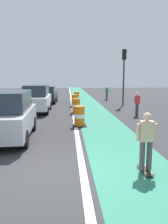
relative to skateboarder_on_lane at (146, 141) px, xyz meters
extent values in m
plane|color=#2D2D30|center=(-2.63, 0.09, -0.91)|extent=(100.00, 100.00, 0.00)
cube|color=#2D755B|center=(-0.23, 12.09, -0.91)|extent=(2.50, 80.00, 0.01)
cube|color=silver|center=(-1.73, 12.09, -0.91)|extent=(0.20, 80.00, 0.01)
cube|color=black|center=(0.00, 0.00, -0.84)|extent=(0.23, 0.80, 0.02)
cylinder|color=silver|center=(0.08, -0.26, -0.86)|extent=(0.04, 0.11, 0.11)
cylinder|color=silver|center=(-0.07, -0.26, -0.86)|extent=(0.04, 0.11, 0.11)
cylinder|color=silver|center=(0.07, 0.26, -0.86)|extent=(0.04, 0.11, 0.11)
cylinder|color=silver|center=(-0.08, 0.26, -0.86)|extent=(0.04, 0.11, 0.11)
cylinder|color=#514C47|center=(0.10, 0.00, -0.42)|extent=(0.15, 0.15, 0.82)
cylinder|color=#514C47|center=(-0.10, 0.00, -0.42)|extent=(0.15, 0.15, 0.82)
cube|color=beige|center=(0.00, 0.00, 0.27)|extent=(0.36, 0.23, 0.56)
cylinder|color=beige|center=(0.24, 0.00, 0.24)|extent=(0.09, 0.09, 0.48)
cylinder|color=beige|center=(-0.24, 0.00, 0.24)|extent=(0.09, 0.09, 0.48)
sphere|color=beige|center=(0.00, 0.00, 0.67)|extent=(0.22, 0.22, 0.22)
cube|color=#9EA0A5|center=(-4.65, 3.83, -0.12)|extent=(2.03, 4.67, 0.90)
cube|color=#232D38|center=(-4.65, 3.83, 0.73)|extent=(1.74, 2.92, 0.80)
cylinder|color=black|center=(-3.89, 5.29, -0.57)|extent=(0.31, 0.69, 0.68)
cylinder|color=black|center=(-3.77, 2.44, -0.57)|extent=(0.31, 0.69, 0.68)
cube|color=silver|center=(-4.47, 11.31, -0.12)|extent=(1.88, 4.62, 0.90)
cube|color=#232D38|center=(-4.47, 11.31, 0.73)|extent=(1.64, 2.87, 0.80)
cylinder|color=black|center=(-5.31, 12.73, -0.57)|extent=(0.29, 0.68, 0.68)
cylinder|color=black|center=(-3.67, 12.75, -0.57)|extent=(0.29, 0.68, 0.68)
cylinder|color=black|center=(-5.28, 9.88, -0.57)|extent=(0.29, 0.68, 0.68)
cylinder|color=black|center=(-3.64, 9.89, -0.57)|extent=(0.29, 0.68, 0.68)
cube|color=black|center=(-4.28, 17.50, -0.21)|extent=(1.95, 4.15, 0.72)
cube|color=#232D38|center=(-4.29, 17.25, 0.47)|extent=(1.66, 1.76, 0.64)
cylinder|color=black|center=(-5.07, 18.80, -0.57)|extent=(0.30, 0.69, 0.68)
cylinder|color=black|center=(-3.43, 18.75, -0.57)|extent=(0.30, 0.69, 0.68)
cylinder|color=black|center=(-5.14, 16.25, -0.57)|extent=(0.30, 0.69, 0.68)
cylinder|color=black|center=(-3.50, 16.21, -0.57)|extent=(0.30, 0.69, 0.68)
cylinder|color=orange|center=(-1.52, 6.09, -0.66)|extent=(0.56, 0.56, 0.42)
cylinder|color=white|center=(-1.52, 6.09, -0.35)|extent=(0.57, 0.57, 0.21)
cylinder|color=orange|center=(-1.52, 6.09, -0.03)|extent=(0.56, 0.56, 0.42)
cube|color=black|center=(-1.52, 6.09, -0.89)|extent=(0.73, 0.73, 0.04)
cylinder|color=orange|center=(-1.55, 10.36, -0.66)|extent=(0.56, 0.56, 0.42)
cylinder|color=white|center=(-1.55, 10.36, -0.35)|extent=(0.57, 0.57, 0.21)
cylinder|color=orange|center=(-1.55, 10.36, -0.03)|extent=(0.56, 0.56, 0.42)
cube|color=black|center=(-1.55, 10.36, -0.89)|extent=(0.73, 0.73, 0.04)
cylinder|color=orange|center=(-1.54, 14.17, -0.66)|extent=(0.56, 0.56, 0.42)
cylinder|color=white|center=(-1.54, 14.17, -0.35)|extent=(0.57, 0.57, 0.21)
cylinder|color=orange|center=(-1.54, 14.17, -0.03)|extent=(0.56, 0.56, 0.42)
cube|color=black|center=(-1.54, 14.17, -0.89)|extent=(0.73, 0.73, 0.04)
cylinder|color=orange|center=(-1.20, 17.92, -0.66)|extent=(0.56, 0.56, 0.42)
cylinder|color=white|center=(-1.20, 17.92, -0.35)|extent=(0.57, 0.57, 0.21)
cylinder|color=orange|center=(-1.20, 17.92, -0.03)|extent=(0.56, 0.56, 0.42)
cube|color=black|center=(-1.20, 17.92, -0.89)|extent=(0.73, 0.73, 0.04)
cylinder|color=#2D2D2D|center=(2.97, 14.60, 1.19)|extent=(0.14, 0.14, 4.20)
cube|color=black|center=(2.97, 14.60, 3.74)|extent=(0.32, 0.32, 0.90)
sphere|color=red|center=(3.14, 14.60, 4.00)|extent=(0.16, 0.16, 0.16)
sphere|color=green|center=(3.14, 14.60, 3.48)|extent=(0.16, 0.16, 0.16)
cylinder|color=#33333D|center=(2.55, 9.00, -0.48)|extent=(0.20, 0.20, 0.86)
cube|color=red|center=(2.55, 9.00, 0.22)|extent=(0.34, 0.20, 0.54)
sphere|color=beige|center=(2.55, 9.00, 0.60)|extent=(0.20, 0.20, 0.20)
cylinder|color=#33333D|center=(2.35, 19.84, -0.48)|extent=(0.20, 0.20, 0.86)
cube|color=#338C4C|center=(2.35, 19.84, 0.22)|extent=(0.34, 0.20, 0.54)
sphere|color=beige|center=(2.35, 19.84, 0.60)|extent=(0.20, 0.20, 0.20)
camera|label=1|loc=(-2.12, -5.78, 1.72)|focal=35.92mm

